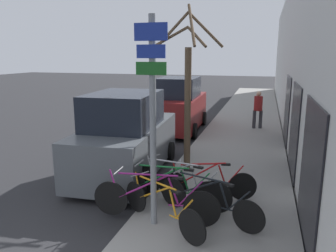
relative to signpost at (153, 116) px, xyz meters
name	(u,v)px	position (x,y,z in m)	size (l,w,h in m)	color
ground_plane	(182,131)	(-1.52, 8.29, -2.25)	(80.00, 80.00, 0.00)	#28282B
sidewalk_curb	(246,121)	(1.08, 11.09, -2.18)	(3.20, 32.00, 0.15)	gray
building_facade	(288,57)	(2.83, 11.00, 0.97)	(0.23, 32.00, 6.50)	silver
signpost	(153,116)	(0.00, 0.00, 0.00)	(0.59, 0.14, 3.84)	gray
bicycle_0	(161,208)	(0.17, -0.06, -1.73)	(1.92, 1.23, 0.88)	black
bicycle_1	(155,201)	(-0.02, 0.11, -1.69)	(2.55, 0.44, 0.98)	black
bicycle_2	(208,201)	(0.96, 0.47, -1.73)	(2.18, 0.92, 0.87)	black
bicycle_3	(169,188)	(0.07, 0.82, -1.72)	(2.36, 0.44, 0.90)	black
bicycle_4	(180,185)	(0.25, 1.03, -1.70)	(2.33, 0.74, 0.94)	black
bicycle_5	(208,183)	(0.80, 1.37, -1.73)	(2.11, 0.64, 0.87)	black
parked_car_0	(126,138)	(-1.74, 2.72, -1.21)	(2.31, 4.55, 2.32)	#51565B
parked_car_1	(179,107)	(-1.71, 8.42, -1.18)	(2.13, 4.39, 2.36)	maroon
pedestrian_near	(258,107)	(1.64, 9.18, -1.16)	(0.41, 0.36, 1.63)	#333338
street_tree	(187,95)	(-0.08, 3.03, 0.02)	(1.85, 1.10, 4.42)	brown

